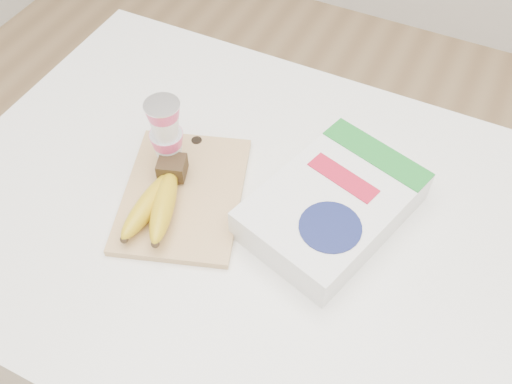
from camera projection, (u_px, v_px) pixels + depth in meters
table at (272, 336)px, 1.33m from camera, size 1.22×0.81×0.91m
cutting_board at (183, 194)px, 1.01m from camera, size 0.28×0.33×0.01m
bananas at (158, 199)px, 0.96m from camera, size 0.11×0.20×0.06m
yogurt_stack at (166, 132)px, 0.98m from camera, size 0.06×0.06×0.14m
cereal_box at (333, 205)px, 0.96m from camera, size 0.28×0.34×0.07m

